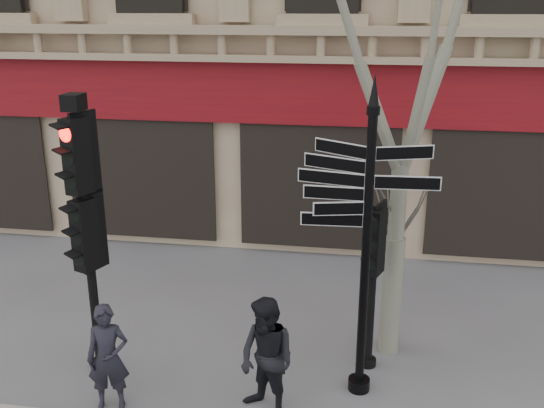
{
  "coord_description": "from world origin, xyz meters",
  "views": [
    {
      "loc": [
        1.02,
        -7.62,
        5.36
      ],
      "look_at": [
        -0.32,
        0.6,
        2.59
      ],
      "focal_mm": 40.0,
      "sensor_mm": 36.0,
      "label": 1
    }
  ],
  "objects_px": {
    "traffic_signal_secondary": "(374,259)",
    "pedestrian_a": "(108,358)",
    "fingerpost": "(369,190)",
    "traffic_signal_main": "(84,205)",
    "pedestrian_b": "(267,359)",
    "plane_tree": "(412,6)"
  },
  "relations": [
    {
      "from": "fingerpost",
      "to": "pedestrian_a",
      "type": "bearing_deg",
      "value": -157.28
    },
    {
      "from": "traffic_signal_main",
      "to": "plane_tree",
      "type": "relative_size",
      "value": 0.56
    },
    {
      "from": "traffic_signal_secondary",
      "to": "pedestrian_a",
      "type": "bearing_deg",
      "value": -133.58
    },
    {
      "from": "plane_tree",
      "to": "pedestrian_b",
      "type": "relative_size",
      "value": 4.39
    },
    {
      "from": "traffic_signal_main",
      "to": "pedestrian_b",
      "type": "relative_size",
      "value": 2.44
    },
    {
      "from": "traffic_signal_secondary",
      "to": "pedestrian_b",
      "type": "relative_size",
      "value": 1.49
    },
    {
      "from": "fingerpost",
      "to": "traffic_signal_secondary",
      "type": "relative_size",
      "value": 1.76
    },
    {
      "from": "pedestrian_a",
      "to": "pedestrian_b",
      "type": "xyz_separation_m",
      "value": [
        2.16,
        0.18,
        0.09
      ]
    },
    {
      "from": "fingerpost",
      "to": "pedestrian_a",
      "type": "height_order",
      "value": "fingerpost"
    },
    {
      "from": "traffic_signal_main",
      "to": "plane_tree",
      "type": "bearing_deg",
      "value": 36.31
    },
    {
      "from": "pedestrian_b",
      "to": "plane_tree",
      "type": "bearing_deg",
      "value": 83.16
    },
    {
      "from": "traffic_signal_secondary",
      "to": "plane_tree",
      "type": "height_order",
      "value": "plane_tree"
    },
    {
      "from": "plane_tree",
      "to": "pedestrian_b",
      "type": "xyz_separation_m",
      "value": [
        -1.67,
        -1.9,
        -4.46
      ]
    },
    {
      "from": "traffic_signal_secondary",
      "to": "pedestrian_a",
      "type": "height_order",
      "value": "traffic_signal_secondary"
    },
    {
      "from": "pedestrian_a",
      "to": "pedestrian_b",
      "type": "bearing_deg",
      "value": -10.1
    },
    {
      "from": "fingerpost",
      "to": "traffic_signal_main",
      "type": "height_order",
      "value": "fingerpost"
    },
    {
      "from": "traffic_signal_secondary",
      "to": "pedestrian_a",
      "type": "distance_m",
      "value": 3.99
    },
    {
      "from": "plane_tree",
      "to": "pedestrian_a",
      "type": "relative_size",
      "value": 4.87
    },
    {
      "from": "plane_tree",
      "to": "traffic_signal_main",
      "type": "bearing_deg",
      "value": -164.0
    },
    {
      "from": "fingerpost",
      "to": "pedestrian_b",
      "type": "bearing_deg",
      "value": -140.9
    },
    {
      "from": "pedestrian_a",
      "to": "plane_tree",
      "type": "bearing_deg",
      "value": 13.68
    },
    {
      "from": "pedestrian_a",
      "to": "traffic_signal_main",
      "type": "bearing_deg",
      "value": 108.44
    }
  ]
}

